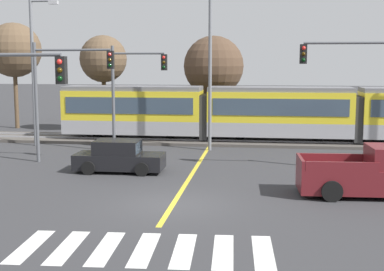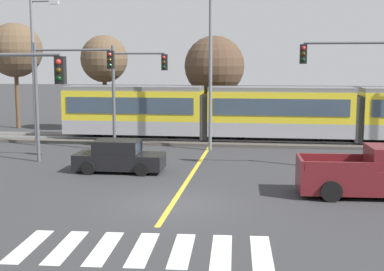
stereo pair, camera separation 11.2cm
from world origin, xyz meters
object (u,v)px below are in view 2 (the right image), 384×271
(light_rail_tram, at_px, (280,112))
(pickup_truck, at_px, (372,175))
(traffic_light_mid_right, at_px, (360,82))
(traffic_light_far_left, at_px, (131,83))
(traffic_light_mid_left, at_px, (62,83))
(street_lamp_west, at_px, (36,64))
(bare_tree_west, at_px, (104,59))
(street_lamp_centre, at_px, (214,59))
(bare_tree_far_west, at_px, (15,50))
(bare_tree_east, at_px, (214,66))
(sedan_crossing, at_px, (119,157))

(light_rail_tram, height_order, pickup_truck, light_rail_tram)
(traffic_light_mid_right, height_order, traffic_light_far_left, traffic_light_mid_right)
(traffic_light_mid_left, relative_size, street_lamp_west, 0.68)
(light_rail_tram, height_order, bare_tree_west, bare_tree_west)
(bare_tree_west, bearing_deg, street_lamp_centre, -39.67)
(traffic_light_far_left, height_order, bare_tree_far_west, bare_tree_far_west)
(street_lamp_centre, relative_size, bare_tree_east, 1.33)
(traffic_light_mid_right, relative_size, traffic_light_far_left, 1.06)
(bare_tree_east, bearing_deg, traffic_light_far_left, -114.12)
(bare_tree_far_west, bearing_deg, bare_tree_west, -9.37)
(bare_tree_west, bearing_deg, traffic_light_mid_left, -83.03)
(sedan_crossing, distance_m, pickup_truck, 11.45)
(traffic_light_far_left, distance_m, bare_tree_far_west, 15.29)
(sedan_crossing, xyz_separation_m, bare_tree_east, (3.16, 14.45, 4.17))
(bare_tree_far_west, relative_size, bare_tree_east, 1.16)
(pickup_truck, relative_size, bare_tree_west, 0.77)
(traffic_light_far_left, distance_m, street_lamp_centre, 4.99)
(pickup_truck, height_order, street_lamp_west, street_lamp_west)
(light_rail_tram, relative_size, street_lamp_centre, 2.98)
(street_lamp_west, bearing_deg, traffic_light_far_left, -13.11)
(pickup_truck, bearing_deg, traffic_light_mid_left, 160.27)
(light_rail_tram, relative_size, traffic_light_far_left, 4.59)
(light_rail_tram, relative_size, street_lamp_west, 3.11)
(light_rail_tram, xyz_separation_m, traffic_light_far_left, (-8.56, -4.31, 1.95))
(pickup_truck, bearing_deg, traffic_light_mid_right, 87.86)
(sedan_crossing, xyz_separation_m, traffic_light_far_left, (-0.78, 5.64, 3.30))
(traffic_light_mid_right, bearing_deg, sedan_crossing, -174.37)
(traffic_light_mid_left, distance_m, bare_tree_east, 14.17)
(traffic_light_mid_left, distance_m, bare_tree_west, 12.31)
(street_lamp_west, bearing_deg, sedan_crossing, -44.92)
(bare_tree_west, bearing_deg, traffic_light_far_left, -63.80)
(bare_tree_far_west, height_order, bare_tree_east, bare_tree_far_west)
(street_lamp_centre, distance_m, bare_tree_east, 7.72)
(light_rail_tram, relative_size, pickup_truck, 5.10)
(pickup_truck, height_order, traffic_light_far_left, traffic_light_far_left)
(traffic_light_mid_right, bearing_deg, bare_tree_east, 120.89)
(light_rail_tram, distance_m, sedan_crossing, 12.71)
(sedan_crossing, xyz_separation_m, bare_tree_far_west, (-12.43, 15.34, 5.36))
(sedan_crossing, relative_size, traffic_light_mid_right, 0.65)
(traffic_light_mid_left, relative_size, street_lamp_centre, 0.66)
(light_rail_tram, distance_m, bare_tree_far_west, 21.30)
(pickup_truck, bearing_deg, street_lamp_centre, 125.33)
(traffic_light_mid_right, distance_m, traffic_light_far_left, 12.77)
(traffic_light_mid_left, bearing_deg, traffic_light_mid_right, -3.31)
(bare_tree_west, bearing_deg, street_lamp_west, -107.48)
(traffic_light_mid_right, relative_size, bare_tree_far_west, 0.79)
(traffic_light_mid_left, bearing_deg, bare_tree_far_west, 123.80)
(sedan_crossing, height_order, bare_tree_far_west, bare_tree_far_west)
(bare_tree_east, bearing_deg, street_lamp_west, -144.60)
(light_rail_tram, bearing_deg, bare_tree_west, 161.94)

